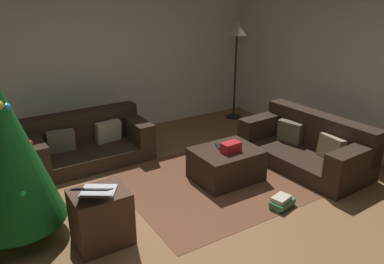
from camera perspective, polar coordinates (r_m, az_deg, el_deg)
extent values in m
plane|color=brown|center=(4.00, -0.59, -14.84)|extent=(6.40, 6.40, 0.00)
cube|color=silver|center=(6.23, -16.21, 10.60)|extent=(6.40, 0.12, 2.60)
cube|color=#332319|center=(5.58, -15.02, -3.38)|extent=(1.69, 0.86, 0.21)
cube|color=#332319|center=(5.72, -16.30, 0.76)|extent=(1.68, 0.26, 0.46)
cube|color=#332319|center=(5.71, -8.43, 0.53)|extent=(0.25, 0.85, 0.31)
cube|color=#332319|center=(5.33, -22.61, -2.45)|extent=(0.25, 0.85, 0.31)
cube|color=#BCB299|center=(5.67, -12.39, 0.06)|extent=(0.37, 0.19, 0.31)
cube|color=#716B5B|center=(5.49, -18.93, -1.30)|extent=(0.38, 0.21, 0.31)
cube|color=#332319|center=(5.51, 16.11, -3.79)|extent=(0.95, 1.79, 0.22)
cube|color=#332319|center=(5.61, 18.50, 0.23)|extent=(0.33, 1.75, 0.47)
cube|color=#332319|center=(5.02, 22.99, -3.92)|extent=(0.88, 0.28, 0.31)
cube|color=#332319|center=(5.86, 10.75, 1.00)|extent=(0.88, 0.28, 0.31)
cube|color=tan|center=(5.30, 20.05, -2.20)|extent=(0.19, 0.37, 0.31)
cube|color=brown|center=(5.69, 14.41, 0.03)|extent=(0.20, 0.38, 0.30)
cube|color=#332319|center=(4.93, 5.11, -4.80)|extent=(0.82, 0.65, 0.41)
cube|color=red|center=(4.76, 5.82, -2.26)|extent=(0.25, 0.16, 0.12)
cube|color=black|center=(4.90, 3.97, -2.14)|extent=(0.10, 0.17, 0.02)
cylinder|color=brown|center=(4.25, -24.19, -12.91)|extent=(0.10, 0.10, 0.20)
cone|color=#145F1E|center=(3.88, -26.01, -2.53)|extent=(0.92, 0.92, 1.47)
sphere|color=orange|center=(3.86, -25.39, 2.16)|extent=(0.07, 0.07, 0.07)
sphere|color=red|center=(4.04, -23.07, -2.78)|extent=(0.09, 0.09, 0.09)
sphere|color=red|center=(3.97, -23.23, -1.66)|extent=(0.09, 0.09, 0.09)
sphere|color=#2699E5|center=(3.70, -25.95, 3.35)|extent=(0.08, 0.08, 0.08)
sphere|color=green|center=(3.94, -26.18, 1.09)|extent=(0.07, 0.07, 0.07)
sphere|color=green|center=(3.75, -24.01, -8.37)|extent=(0.09, 0.09, 0.09)
sphere|color=red|center=(4.18, -22.90, -4.47)|extent=(0.06, 0.06, 0.06)
cube|color=#4C3323|center=(3.84, -13.41, -12.27)|extent=(0.52, 0.44, 0.55)
cube|color=silver|center=(3.69, -13.78, -8.57)|extent=(0.40, 0.38, 0.02)
cube|color=black|center=(3.49, -14.65, -8.28)|extent=(0.39, 0.36, 0.12)
cube|color=#387A47|center=(4.51, 13.27, -10.66)|extent=(0.31, 0.19, 0.04)
cube|color=#387A47|center=(4.48, 13.34, -10.18)|extent=(0.32, 0.24, 0.05)
cube|color=beige|center=(4.45, 13.17, -9.63)|extent=(0.24, 0.20, 0.05)
cylinder|color=black|center=(7.30, 6.21, 2.30)|extent=(0.28, 0.28, 0.02)
cylinder|color=black|center=(7.09, 6.44, 8.06)|extent=(0.04, 0.04, 1.53)
cone|color=beige|center=(6.95, 6.75, 15.16)|extent=(0.36, 0.36, 0.24)
cube|color=brown|center=(5.02, 5.04, -6.86)|extent=(2.60, 2.00, 0.01)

